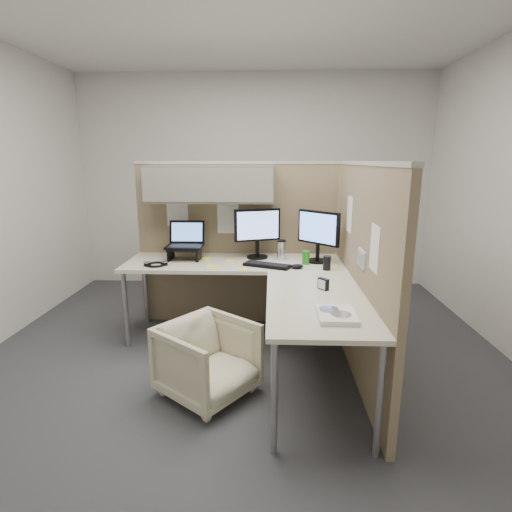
{
  "coord_description": "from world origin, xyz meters",
  "views": [
    {
      "loc": [
        0.22,
        -3.02,
        1.64
      ],
      "look_at": [
        0.1,
        0.25,
        0.85
      ],
      "focal_mm": 28.0,
      "sensor_mm": 36.0,
      "label": 1
    }
  ],
  "objects_px": {
    "monitor_left": "(257,229)",
    "keyboard": "(267,265)",
    "desk": "(258,279)",
    "office_chair": "(208,356)"
  },
  "relations": [
    {
      "from": "monitor_left",
      "to": "keyboard",
      "type": "distance_m",
      "value": 0.42
    },
    {
      "from": "office_chair",
      "to": "keyboard",
      "type": "xyz_separation_m",
      "value": [
        0.4,
        0.83,
        0.45
      ]
    },
    {
      "from": "office_chair",
      "to": "desk",
      "type": "bearing_deg",
      "value": 8.2
    },
    {
      "from": "desk",
      "to": "monitor_left",
      "type": "distance_m",
      "value": 0.63
    },
    {
      "from": "desk",
      "to": "office_chair",
      "type": "height_order",
      "value": "desk"
    },
    {
      "from": "desk",
      "to": "office_chair",
      "type": "xyz_separation_m",
      "value": [
        -0.34,
        -0.59,
        -0.39
      ]
    },
    {
      "from": "desk",
      "to": "monitor_left",
      "type": "xyz_separation_m",
      "value": [
        -0.03,
        0.55,
        0.32
      ]
    },
    {
      "from": "office_chair",
      "to": "monitor_left",
      "type": "height_order",
      "value": "monitor_left"
    },
    {
      "from": "desk",
      "to": "office_chair",
      "type": "bearing_deg",
      "value": -119.45
    },
    {
      "from": "desk",
      "to": "keyboard",
      "type": "relative_size",
      "value": 4.85
    }
  ]
}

